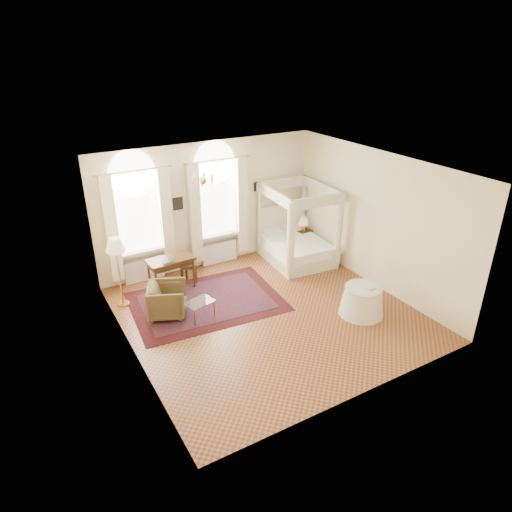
{
  "coord_description": "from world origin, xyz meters",
  "views": [
    {
      "loc": [
        -4.57,
        -7.37,
        5.53
      ],
      "look_at": [
        -0.08,
        0.4,
        1.28
      ],
      "focal_mm": 32.0,
      "sensor_mm": 36.0,
      "label": 1
    }
  ],
  "objects_px": {
    "canopy_bed": "(297,244)",
    "side_table": "(362,301)",
    "writing_desk": "(171,263)",
    "stool": "(188,266)",
    "nightstand": "(303,239)",
    "coffee_table": "(199,303)",
    "armchair": "(167,300)",
    "floor_lamp": "(115,248)"
  },
  "relations": [
    {
      "from": "canopy_bed",
      "to": "side_table",
      "type": "distance_m",
      "value": 3.0
    },
    {
      "from": "canopy_bed",
      "to": "writing_desk",
      "type": "distance_m",
      "value": 3.56
    },
    {
      "from": "stool",
      "to": "nightstand",
      "type": "bearing_deg",
      "value": 2.62
    },
    {
      "from": "coffee_table",
      "to": "side_table",
      "type": "relative_size",
      "value": 0.71
    },
    {
      "from": "nightstand",
      "to": "coffee_table",
      "type": "relative_size",
      "value": 0.84
    },
    {
      "from": "canopy_bed",
      "to": "stool",
      "type": "xyz_separation_m",
      "value": [
        -3.04,
        0.38,
        -0.05
      ]
    },
    {
      "from": "armchair",
      "to": "floor_lamp",
      "type": "xyz_separation_m",
      "value": [
        -0.76,
        0.94,
        1.04
      ]
    },
    {
      "from": "canopy_bed",
      "to": "side_table",
      "type": "height_order",
      "value": "canopy_bed"
    },
    {
      "from": "canopy_bed",
      "to": "armchair",
      "type": "distance_m",
      "value": 4.14
    },
    {
      "from": "stool",
      "to": "coffee_table",
      "type": "relative_size",
      "value": 0.77
    },
    {
      "from": "nightstand",
      "to": "armchair",
      "type": "xyz_separation_m",
      "value": [
        -4.64,
        -1.42,
        0.08
      ]
    },
    {
      "from": "writing_desk",
      "to": "armchair",
      "type": "distance_m",
      "value": 1.21
    },
    {
      "from": "writing_desk",
      "to": "armchair",
      "type": "height_order",
      "value": "writing_desk"
    },
    {
      "from": "floor_lamp",
      "to": "side_table",
      "type": "distance_m",
      "value": 5.54
    },
    {
      "from": "canopy_bed",
      "to": "nightstand",
      "type": "height_order",
      "value": "canopy_bed"
    },
    {
      "from": "stool",
      "to": "side_table",
      "type": "height_order",
      "value": "side_table"
    },
    {
      "from": "armchair",
      "to": "stool",
      "type": "bearing_deg",
      "value": -14.77
    },
    {
      "from": "nightstand",
      "to": "stool",
      "type": "relative_size",
      "value": 1.09
    },
    {
      "from": "coffee_table",
      "to": "floor_lamp",
      "type": "height_order",
      "value": "floor_lamp"
    },
    {
      "from": "coffee_table",
      "to": "floor_lamp",
      "type": "relative_size",
      "value": 0.42
    },
    {
      "from": "stool",
      "to": "floor_lamp",
      "type": "distance_m",
      "value": 2.04
    },
    {
      "from": "writing_desk",
      "to": "stool",
      "type": "xyz_separation_m",
      "value": [
        0.5,
        0.19,
        -0.28
      ]
    },
    {
      "from": "armchair",
      "to": "floor_lamp",
      "type": "height_order",
      "value": "floor_lamp"
    },
    {
      "from": "canopy_bed",
      "to": "armchair",
      "type": "xyz_separation_m",
      "value": [
        -4.04,
        -0.87,
        -0.1
      ]
    },
    {
      "from": "canopy_bed",
      "to": "side_table",
      "type": "relative_size",
      "value": 2.14
    },
    {
      "from": "stool",
      "to": "side_table",
      "type": "relative_size",
      "value": 0.55
    },
    {
      "from": "writing_desk",
      "to": "stool",
      "type": "relative_size",
      "value": 2.11
    },
    {
      "from": "canopy_bed",
      "to": "floor_lamp",
      "type": "height_order",
      "value": "canopy_bed"
    },
    {
      "from": "coffee_table",
      "to": "side_table",
      "type": "height_order",
      "value": "side_table"
    },
    {
      "from": "armchair",
      "to": "side_table",
      "type": "xyz_separation_m",
      "value": [
        3.73,
        -2.11,
        -0.04
      ]
    },
    {
      "from": "stool",
      "to": "coffee_table",
      "type": "height_order",
      "value": "stool"
    },
    {
      "from": "stool",
      "to": "armchair",
      "type": "distance_m",
      "value": 1.6
    },
    {
      "from": "canopy_bed",
      "to": "side_table",
      "type": "xyz_separation_m",
      "value": [
        -0.31,
        -2.99,
        -0.15
      ]
    },
    {
      "from": "canopy_bed",
      "to": "coffee_table",
      "type": "relative_size",
      "value": 3.02
    },
    {
      "from": "nightstand",
      "to": "writing_desk",
      "type": "height_order",
      "value": "writing_desk"
    },
    {
      "from": "nightstand",
      "to": "coffee_table",
      "type": "bearing_deg",
      "value": -155.05
    },
    {
      "from": "armchair",
      "to": "side_table",
      "type": "relative_size",
      "value": 0.83
    },
    {
      "from": "side_table",
      "to": "armchair",
      "type": "bearing_deg",
      "value": 150.5
    },
    {
      "from": "stool",
      "to": "floor_lamp",
      "type": "bearing_deg",
      "value": -170.15
    },
    {
      "from": "armchair",
      "to": "side_table",
      "type": "distance_m",
      "value": 4.29
    },
    {
      "from": "armchair",
      "to": "coffee_table",
      "type": "xyz_separation_m",
      "value": [
        0.54,
        -0.49,
        0.0
      ]
    },
    {
      "from": "canopy_bed",
      "to": "armchair",
      "type": "relative_size",
      "value": 2.56
    }
  ]
}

